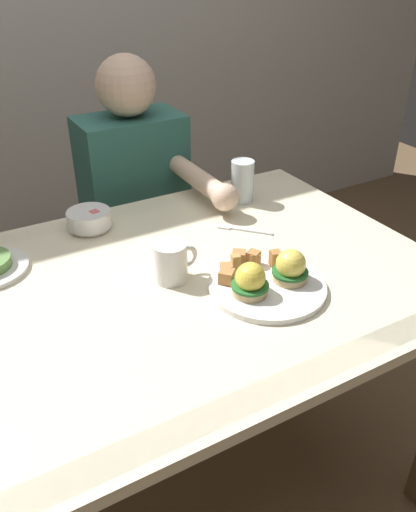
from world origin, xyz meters
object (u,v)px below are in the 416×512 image
(dining_table, at_px, (190,311))
(diner_person, at_px, (139,205))
(eggs_benedict_plate, at_px, (267,279))
(coffee_mug, at_px, (171,261))
(fruit_bowl, at_px, (89,219))
(water_glass_near, at_px, (242,184))
(fork, at_px, (242,229))

(dining_table, relative_size, diner_person, 1.05)
(dining_table, bearing_deg, eggs_benedict_plate, -46.13)
(eggs_benedict_plate, xyz_separation_m, coffee_mug, (-0.17, 0.14, 0.02))
(eggs_benedict_plate, relative_size, diner_person, 0.24)
(fruit_bowl, xyz_separation_m, water_glass_near, (0.47, -0.05, 0.03))
(water_glass_near, relative_size, diner_person, 0.11)
(fork, bearing_deg, dining_table, -150.47)
(dining_table, relative_size, water_glass_near, 9.32)
(fruit_bowl, height_order, diner_person, diner_person)
(diner_person, bearing_deg, coffee_mug, -105.44)
(eggs_benedict_plate, relative_size, fork, 2.14)
(dining_table, relative_size, fruit_bowl, 10.00)
(dining_table, height_order, coffee_mug, coffee_mug)
(dining_table, relative_size, fork, 9.50)
(eggs_benedict_plate, xyz_separation_m, diner_person, (-0.01, 0.74, -0.12))
(fork, relative_size, diner_person, 0.11)
(water_glass_near, bearing_deg, eggs_benedict_plate, -115.92)
(eggs_benedict_plate, bearing_deg, coffee_mug, 139.86)
(dining_table, relative_size, coffee_mug, 10.77)
(eggs_benedict_plate, distance_m, fork, 0.29)
(fruit_bowl, bearing_deg, dining_table, -69.79)
(coffee_mug, distance_m, diner_person, 0.63)
(coffee_mug, distance_m, fork, 0.31)
(fruit_bowl, height_order, water_glass_near, water_glass_near)
(dining_table, bearing_deg, coffee_mug, 167.39)
(eggs_benedict_plate, xyz_separation_m, fork, (0.10, 0.27, -0.02))
(eggs_benedict_plate, relative_size, water_glass_near, 2.10)
(dining_table, height_order, diner_person, diner_person)
(coffee_mug, height_order, diner_person, diner_person)
(eggs_benedict_plate, distance_m, fruit_bowl, 0.55)
(dining_table, height_order, fork, fork)
(coffee_mug, xyz_separation_m, diner_person, (0.16, 0.59, -0.14))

